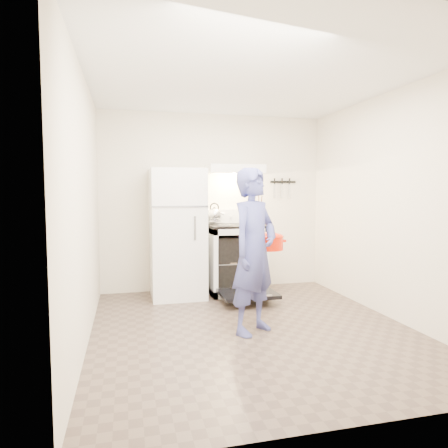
{
  "coord_description": "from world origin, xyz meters",
  "views": [
    {
      "loc": [
        -1.23,
        -3.82,
        1.4
      ],
      "look_at": [
        -0.05,
        1.0,
        1.0
      ],
      "focal_mm": 32.0,
      "sensor_mm": 36.0,
      "label": 1
    }
  ],
  "objects_px": {
    "stove_body": "(235,260)",
    "person": "(254,251)",
    "dutch_oven": "(269,243)",
    "refrigerator": "(177,233)",
    "tea_kettle": "(214,214)"
  },
  "relations": [
    {
      "from": "stove_body",
      "to": "dutch_oven",
      "type": "relative_size",
      "value": 2.4
    },
    {
      "from": "refrigerator",
      "to": "person",
      "type": "height_order",
      "value": "refrigerator"
    },
    {
      "from": "tea_kettle",
      "to": "person",
      "type": "xyz_separation_m",
      "value": [
        0.02,
        -1.72,
        -0.28
      ]
    },
    {
      "from": "stove_body",
      "to": "tea_kettle",
      "type": "distance_m",
      "value": 0.71
    },
    {
      "from": "refrigerator",
      "to": "person",
      "type": "xyz_separation_m",
      "value": [
        0.57,
        -1.55,
        -0.03
      ]
    },
    {
      "from": "refrigerator",
      "to": "person",
      "type": "bearing_deg",
      "value": -69.93
    },
    {
      "from": "refrigerator",
      "to": "dutch_oven",
      "type": "bearing_deg",
      "value": -55.33
    },
    {
      "from": "tea_kettle",
      "to": "person",
      "type": "distance_m",
      "value": 1.74
    },
    {
      "from": "stove_body",
      "to": "person",
      "type": "relative_size",
      "value": 0.56
    },
    {
      "from": "dutch_oven",
      "to": "refrigerator",
      "type": "bearing_deg",
      "value": 124.67
    },
    {
      "from": "stove_body",
      "to": "tea_kettle",
      "type": "xyz_separation_m",
      "value": [
        -0.27,
        0.15,
        0.64
      ]
    },
    {
      "from": "stove_body",
      "to": "person",
      "type": "xyz_separation_m",
      "value": [
        -0.24,
        -1.58,
        0.36
      ]
    },
    {
      "from": "refrigerator",
      "to": "stove_body",
      "type": "relative_size",
      "value": 1.85
    },
    {
      "from": "refrigerator",
      "to": "person",
      "type": "distance_m",
      "value": 1.65
    },
    {
      "from": "tea_kettle",
      "to": "dutch_oven",
      "type": "relative_size",
      "value": 0.77
    }
  ]
}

